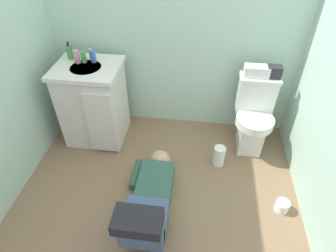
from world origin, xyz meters
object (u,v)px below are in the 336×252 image
at_px(toilet, 253,116).
at_px(bottle_green, 83,57).
at_px(toilet_paper_roll, 282,206).
at_px(vanity_cabinet, 94,103).
at_px(bottle_pink, 77,57).
at_px(faucet, 90,54).
at_px(bottle_blue, 93,56).
at_px(tissue_box, 257,71).
at_px(person_plumber, 149,201).
at_px(paper_towel_roll, 219,156).
at_px(toiletry_bag, 274,72).
at_px(soap_dispenser, 70,52).

bearing_deg(toilet, bottle_green, 179.48).
relative_size(toilet, toilet_paper_roll, 6.82).
bearing_deg(toilet_paper_roll, toilet, 105.65).
bearing_deg(vanity_cabinet, toilet_paper_roll, -21.88).
height_order(toilet, bottle_pink, bottle_pink).
xyz_separation_m(bottle_green, toilet_paper_roll, (1.83, -0.79, -0.82)).
xyz_separation_m(faucet, toilet_paper_roll, (1.78, -0.86, -0.82)).
bearing_deg(bottle_blue, tissue_box, 2.12).
bearing_deg(bottle_green, vanity_cabinet, -59.35).
bearing_deg(person_plumber, bottle_pink, 130.58).
distance_m(toilet, tissue_box, 0.44).
relative_size(paper_towel_roll, toilet_paper_roll, 1.88).
relative_size(tissue_box, toiletry_bag, 1.77).
relative_size(bottle_blue, paper_towel_roll, 0.53).
height_order(toiletry_bag, toilet_paper_roll, toiletry_bag).
distance_m(faucet, paper_towel_roll, 1.53).
relative_size(bottle_pink, paper_towel_roll, 0.59).
xyz_separation_m(soap_dispenser, paper_towel_roll, (1.46, -0.38, -0.78)).
bearing_deg(toilet, bottle_pink, -179.87).
xyz_separation_m(bottle_pink, bottle_blue, (0.14, 0.04, -0.01)).
relative_size(soap_dispenser, bottle_green, 1.56).
height_order(person_plumber, tissue_box, tissue_box).
relative_size(toilet, bottle_pink, 6.18).
xyz_separation_m(vanity_cabinet, tissue_box, (1.52, 0.15, 0.38)).
bearing_deg(toilet_paper_roll, faucet, 154.23).
height_order(toilet, faucet, faucet).
relative_size(toilet, person_plumber, 0.70).
relative_size(vanity_cabinet, person_plumber, 0.77).
xyz_separation_m(bottle_pink, toilet_paper_roll, (1.88, -0.77, -0.83)).
height_order(tissue_box, paper_towel_roll, tissue_box).
bearing_deg(toiletry_bag, vanity_cabinet, -174.82).
relative_size(faucet, toilet_paper_roll, 0.91).
relative_size(bottle_green, toilet_paper_roll, 0.97).
distance_m(soap_dispenser, paper_towel_roll, 1.70).
xyz_separation_m(person_plumber, toiletry_bag, (0.96, 1.04, 0.63)).
bearing_deg(bottle_pink, vanity_cabinet, -30.15).
xyz_separation_m(toilet, bottle_pink, (-1.66, -0.00, 0.51)).
distance_m(vanity_cabinet, person_plumber, 1.16).
height_order(bottle_blue, paper_towel_roll, bottle_blue).
relative_size(toiletry_bag, paper_towel_roll, 0.60).
distance_m(vanity_cabinet, bottle_green, 0.46).
bearing_deg(faucet, person_plumber, -55.34).
bearing_deg(tissue_box, person_plumber, -127.79).
distance_m(tissue_box, toiletry_bag, 0.15).
bearing_deg(vanity_cabinet, bottle_green, 120.65).
xyz_separation_m(toiletry_bag, bottle_pink, (-1.77, -0.09, 0.08)).
height_order(tissue_box, soap_dispenser, soap_dispenser).
bearing_deg(tissue_box, faucet, -179.81).
bearing_deg(faucet, bottle_green, -120.26).
height_order(faucet, toilet_paper_roll, faucet).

